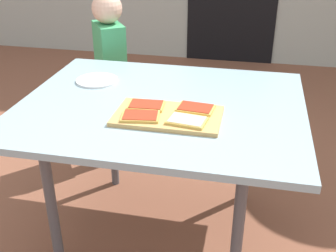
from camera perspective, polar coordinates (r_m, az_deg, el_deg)
The scene contains 9 objects.
ground_plane at distance 2.14m, azimuth -0.76°, elevation -14.39°, with size 16.00×16.00×0.00m, color brown.
dining_table at distance 1.78m, azimuth -0.89°, elevation 1.39°, with size 1.18×0.97×0.71m.
cutting_board at distance 1.62m, azimuth -0.02°, elevation 1.38°, with size 0.41×0.24×0.02m, color tan.
pizza_slice_near_right at distance 1.55m, azimuth 2.59°, elevation 0.76°, with size 0.15×0.12×0.01m.
pizza_slice_far_right at distance 1.66m, azimuth 3.77°, elevation 2.44°, with size 0.15×0.11×0.01m.
pizza_slice_far_left at distance 1.68m, azimuth -3.01°, elevation 2.85°, with size 0.15×0.11×0.01m.
pizza_slice_near_left at distance 1.59m, azimuth -3.79°, elevation 1.35°, with size 0.16×0.12×0.01m.
plate_white_left at distance 2.01m, azimuth -9.66°, elevation 6.17°, with size 0.20×0.20×0.01m, color silver.
child_left at distance 2.55m, azimuth -7.81°, elevation 7.96°, with size 0.25×0.28×1.03m.
Camera 1 is at (0.36, -1.56, 1.42)m, focal length 44.68 mm.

